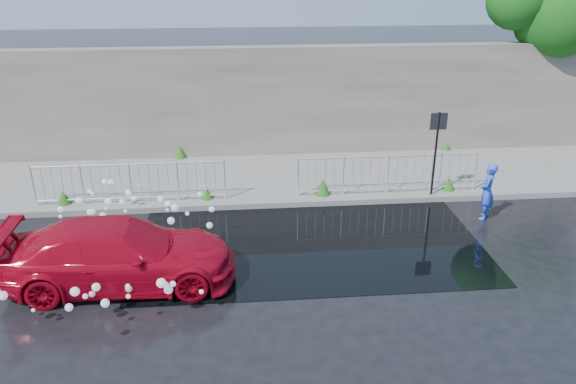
% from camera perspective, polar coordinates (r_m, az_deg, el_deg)
% --- Properties ---
extents(ground, '(90.00, 90.00, 0.00)m').
position_cam_1_polar(ground, '(12.57, 0.40, -7.09)').
color(ground, black).
rests_on(ground, ground).
extents(pavement, '(30.00, 4.00, 0.15)m').
position_cam_1_polar(pavement, '(17.04, -1.25, 1.51)').
color(pavement, '#5E5E5A').
rests_on(pavement, ground).
extents(curb, '(30.00, 0.25, 0.16)m').
position_cam_1_polar(curb, '(15.20, -0.71, -1.20)').
color(curb, '#5E5E5A').
rests_on(curb, ground).
extents(retaining_wall, '(30.00, 0.60, 3.50)m').
position_cam_1_polar(retaining_wall, '(18.59, -1.80, 9.22)').
color(retaining_wall, '#565149').
rests_on(retaining_wall, pavement).
extents(puddle, '(8.00, 5.00, 0.01)m').
position_cam_1_polar(puddle, '(13.49, 2.11, -4.86)').
color(puddle, black).
rests_on(puddle, ground).
extents(sign_post, '(0.45, 0.06, 2.50)m').
position_cam_1_polar(sign_post, '(15.59, 14.87, 5.10)').
color(sign_post, black).
rests_on(sign_post, ground).
extents(tree, '(5.07, 3.00, 6.29)m').
position_cam_1_polar(tree, '(21.20, 26.17, 16.59)').
color(tree, '#332114').
rests_on(tree, ground).
extents(railing_left, '(5.05, 0.05, 1.10)m').
position_cam_1_polar(railing_left, '(15.50, -15.73, 1.02)').
color(railing_left, silver).
rests_on(railing_left, pavement).
extents(railing_right, '(5.05, 0.05, 1.10)m').
position_cam_1_polar(railing_right, '(15.77, 10.11, 1.91)').
color(railing_right, silver).
rests_on(railing_right, pavement).
extents(weeds, '(12.17, 3.93, 0.45)m').
position_cam_1_polar(weeds, '(16.42, -2.08, 1.64)').
color(weeds, '#194612').
rests_on(weeds, pavement).
extents(water_spray, '(3.69, 5.76, 0.97)m').
position_cam_1_polar(water_spray, '(12.76, -15.91, -4.30)').
color(water_spray, white).
rests_on(water_spray, ground).
extents(red_car, '(4.69, 1.94, 1.36)m').
position_cam_1_polar(red_car, '(11.97, -16.72, -6.06)').
color(red_car, '#AB061B').
rests_on(red_car, ground).
extents(person, '(0.59, 0.65, 1.49)m').
position_cam_1_polar(person, '(15.15, 19.59, 0.05)').
color(person, blue).
rests_on(person, ground).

